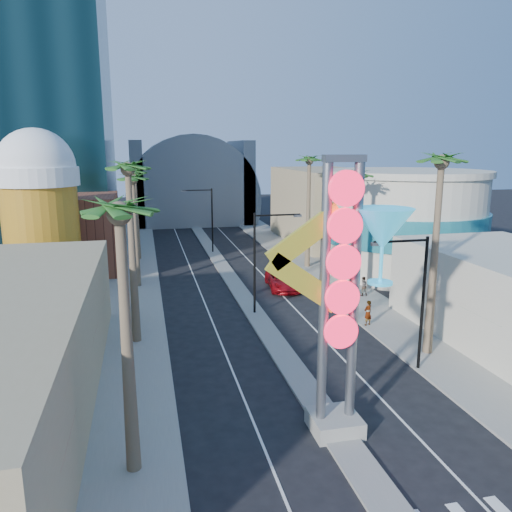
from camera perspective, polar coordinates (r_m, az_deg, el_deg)
The scene contains 24 objects.
ground at distance 22.44m, azimuth 11.97°, elevation -22.88°, with size 240.00×240.00×0.00m, color black.
sidewalk_west at distance 53.09m, azimuth -13.82°, elevation -1.98°, with size 5.00×100.00×0.15m, color gray.
sidewalk_east at distance 55.92m, azimuth 6.02°, elevation -0.97°, with size 5.00×100.00×0.15m, color gray.
median at distance 56.58m, azimuth -4.12°, elevation -0.78°, with size 1.60×84.00×0.15m, color gray.
hotel_tower at distance 70.97m, azimuth -25.59°, elevation 21.03°, with size 20.00×20.00×50.00m, color black.
brick_filler_west at distance 55.79m, azimuth -20.67°, elevation 2.38°, with size 10.00×10.00×8.00m, color brown.
filler_east at distance 69.32m, azimuth 7.78°, elevation 5.69°, with size 10.00×20.00×10.00m, color tan.
beer_mug at distance 47.62m, azimuth -23.48°, elevation 5.27°, with size 7.00×7.00×14.50m.
turquoise_building at distance 53.89m, azimuth 16.48°, elevation 3.69°, with size 16.60×16.60×10.60m.
canopy at distance 89.30m, azimuth -7.48°, elevation 6.71°, with size 22.00×16.00×22.00m.
neon_sign at distance 22.13m, azimuth 11.56°, elevation -2.41°, with size 6.53×2.60×12.55m.
streetlight_0 at distance 38.37m, azimuth 0.63°, elevation 0.32°, with size 3.79×0.25×8.00m.
streetlight_1 at distance 61.51m, azimuth -5.54°, elevation 4.80°, with size 3.79×0.25×8.00m.
streetlight_2 at distance 29.76m, azimuth 17.83°, elevation -3.91°, with size 3.45×0.25×8.00m.
palm_0 at distance 18.77m, azimuth -15.26°, elevation 2.97°, with size 2.40×2.40×11.70m.
palm_1 at distance 32.59m, azimuth -14.38°, elevation 8.38°, with size 2.40×2.40×12.70m.
palm_2 at distance 46.65m, azimuth -13.88°, elevation 7.82°, with size 2.40×2.40×11.20m.
palm_3 at distance 58.62m, azimuth -13.70°, elevation 8.67°, with size 2.40×2.40×11.20m.
palm_5 at distance 31.60m, azimuth 20.36°, elevation 8.70°, with size 2.40×2.40×13.20m.
palm_6 at distance 42.25m, azimuth 11.35°, elevation 8.12°, with size 2.40×2.40×11.70m.
palm_7 at distance 53.38m, azimuth 6.11°, elevation 10.06°, with size 2.40×2.40×12.70m.
red_pickup at distance 46.26m, azimuth 3.15°, elevation -2.77°, with size 2.75×5.96×1.66m, color #A50C14.
pedestrian_a at distance 37.34m, azimuth 12.66°, elevation -6.35°, with size 0.68×0.45×1.87m, color gray.
pedestrian_b at distance 44.55m, azimuth 12.12°, elevation -3.40°, with size 0.83×0.64×1.70m, color gray.
Camera 1 is at (-8.12, -16.52, 12.83)m, focal length 35.00 mm.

